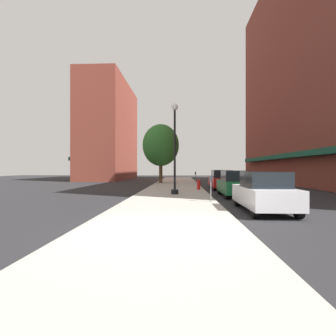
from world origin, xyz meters
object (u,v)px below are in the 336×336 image
(fire_hydrant, at_px, (199,185))
(tree_near, at_px, (161,145))
(lamppost, at_px, (175,147))
(parking_meter_near, at_px, (195,177))
(parking_meter_far, at_px, (211,185))
(car_white, at_px, (264,192))
(car_red, at_px, (221,180))
(car_green, at_px, (235,184))

(fire_hydrant, bearing_deg, tree_near, 110.27)
(lamppost, distance_m, parking_meter_near, 11.10)
(parking_meter_far, bearing_deg, fire_hydrant, 90.76)
(car_white, height_order, car_red, same)
(parking_meter_near, bearing_deg, fire_hydrant, -90.89)
(parking_meter_near, height_order, car_white, car_white)
(fire_hydrant, xyz_separation_m, parking_meter_far, (0.11, -7.95, 0.43))
(lamppost, relative_size, fire_hydrant, 7.47)
(tree_near, bearing_deg, fire_hydrant, -69.73)
(car_white, xyz_separation_m, car_green, (0.00, 6.06, 0.00))
(fire_hydrant, height_order, parking_meter_near, parking_meter_near)
(parking_meter_far, distance_m, car_red, 9.97)
(car_red, bearing_deg, tree_near, 122.75)
(parking_meter_near, xyz_separation_m, car_white, (1.95, -17.05, -0.14))
(parking_meter_far, xyz_separation_m, car_red, (1.95, 9.78, -0.14))
(fire_hydrant, bearing_deg, lamppost, -114.69)
(parking_meter_far, distance_m, car_white, 3.02)
(car_white, relative_size, car_red, 1.00)
(lamppost, height_order, car_green, lamppost)
(parking_meter_far, height_order, tree_near, tree_near)
(parking_meter_far, distance_m, tree_near, 18.81)
(parking_meter_near, height_order, car_green, car_green)
(car_green, bearing_deg, fire_hydrant, 115.54)
(car_white, distance_m, car_green, 6.06)
(fire_hydrant, relative_size, car_red, 0.18)
(fire_hydrant, distance_m, parking_meter_far, 7.97)
(car_white, bearing_deg, lamppost, 122.04)
(car_green, bearing_deg, car_white, -90.57)
(parking_meter_far, xyz_separation_m, car_green, (1.95, 3.76, -0.14))
(tree_near, bearing_deg, car_green, -67.97)
(lamppost, relative_size, car_red, 1.37)
(tree_near, bearing_deg, lamppost, -82.12)
(parking_meter_far, relative_size, car_white, 0.30)
(fire_hydrant, height_order, parking_meter_far, parking_meter_far)
(tree_near, bearing_deg, car_red, -55.08)
(fire_hydrant, bearing_deg, car_green, -63.89)
(parking_meter_far, height_order, car_green, car_green)
(lamppost, bearing_deg, fire_hydrant, 65.31)
(car_white, relative_size, car_green, 1.00)
(fire_hydrant, height_order, car_red, car_red)
(car_green, bearing_deg, tree_near, 111.46)
(car_white, bearing_deg, fire_hydrant, 102.13)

